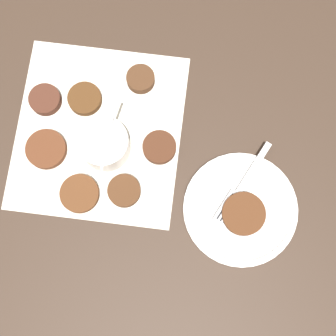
% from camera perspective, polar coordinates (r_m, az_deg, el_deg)
% --- Properties ---
extents(ground_plane, '(4.00, 4.00, 0.00)m').
position_cam_1_polar(ground_plane, '(0.95, -7.31, 5.98)').
color(ground_plane, '#38281E').
extents(napkin, '(0.39, 0.36, 0.00)m').
position_cam_1_polar(napkin, '(0.94, -8.44, 4.43)').
color(napkin, silver).
rests_on(napkin, ground_plane).
extents(sauce_bowl, '(0.12, 0.10, 0.11)m').
position_cam_1_polar(sauce_bowl, '(0.90, -7.68, 2.78)').
color(sauce_bowl, white).
rests_on(sauce_bowl, napkin).
extents(fritter_0, '(0.07, 0.07, 0.02)m').
position_cam_1_polar(fritter_0, '(0.91, -1.06, 2.53)').
color(fritter_0, '#472718').
rests_on(fritter_0, napkin).
extents(fritter_1, '(0.08, 0.08, 0.02)m').
position_cam_1_polar(fritter_1, '(0.94, -14.62, 2.23)').
color(fritter_1, '#572F1B').
rests_on(fritter_1, napkin).
extents(fritter_2, '(0.08, 0.08, 0.01)m').
position_cam_1_polar(fritter_2, '(0.91, -10.72, -3.09)').
color(fritter_2, '#57321B').
rests_on(fritter_2, napkin).
extents(fritter_3, '(0.06, 0.06, 0.02)m').
position_cam_1_polar(fritter_3, '(0.96, -3.36, 10.78)').
color(fritter_3, '#492D1B').
rests_on(fritter_3, napkin).
extents(fritter_4, '(0.07, 0.07, 0.02)m').
position_cam_1_polar(fritter_4, '(0.96, -10.11, 8.30)').
color(fritter_4, '#4D2E17').
rests_on(fritter_4, napkin).
extents(fritter_5, '(0.06, 0.06, 0.02)m').
position_cam_1_polar(fritter_5, '(0.97, -14.75, 8.06)').
color(fritter_5, '#49271B').
rests_on(fritter_5, napkin).
extents(fritter_6, '(0.06, 0.06, 0.02)m').
position_cam_1_polar(fritter_6, '(0.90, -5.36, -2.79)').
color(fritter_6, '#4C2D1A').
rests_on(fritter_6, napkin).
extents(serving_plate, '(0.22, 0.22, 0.02)m').
position_cam_1_polar(serving_plate, '(0.90, 8.81, -4.97)').
color(serving_plate, white).
rests_on(serving_plate, ground_plane).
extents(fritter_on_plate, '(0.08, 0.08, 0.01)m').
position_cam_1_polar(fritter_on_plate, '(0.89, 9.20, -5.53)').
color(fritter_on_plate, '#512D19').
rests_on(fritter_on_plate, serving_plate).
extents(fork, '(0.17, 0.12, 0.00)m').
position_cam_1_polar(fork, '(0.90, 8.57, -2.93)').
color(fork, silver).
rests_on(fork, serving_plate).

